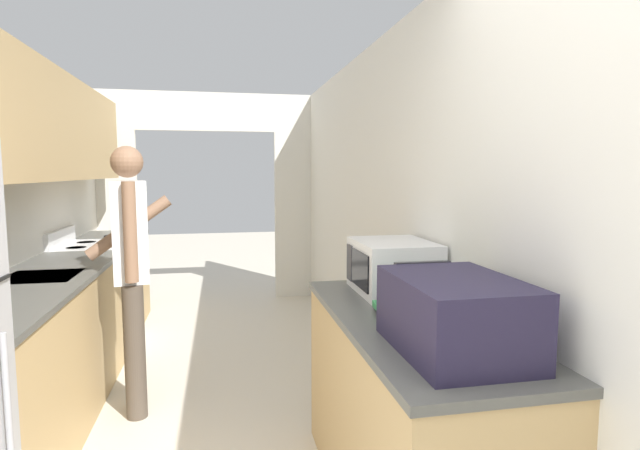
% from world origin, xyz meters
% --- Properties ---
extents(wall_right, '(0.06, 7.53, 2.50)m').
position_xyz_m(wall_right, '(1.29, 1.96, 1.25)').
color(wall_right, silver).
rests_on(wall_right, ground_plane).
extents(wall_far_with_doorway, '(2.91, 0.06, 2.50)m').
position_xyz_m(wall_far_with_doorway, '(0.00, 5.16, 1.44)').
color(wall_far_with_doorway, silver).
rests_on(wall_far_with_doorway, ground_plane).
extents(counter_left, '(0.62, 3.89, 0.93)m').
position_xyz_m(counter_left, '(-0.96, 2.65, 0.46)').
color(counter_left, tan).
rests_on(counter_left, ground_plane).
extents(counter_right, '(0.62, 1.60, 0.93)m').
position_xyz_m(counter_right, '(0.96, 1.04, 0.46)').
color(counter_right, tan).
rests_on(counter_right, ground_plane).
extents(range_oven, '(0.66, 0.76, 1.07)m').
position_xyz_m(range_oven, '(-0.95, 3.71, 0.47)').
color(range_oven, white).
rests_on(range_oven, ground_plane).
extents(person, '(0.56, 0.42, 1.73)m').
position_xyz_m(person, '(-0.42, 2.33, 0.94)').
color(person, '#4C4238').
rests_on(person, ground_plane).
extents(suitcase, '(0.40, 0.60, 0.27)m').
position_xyz_m(suitcase, '(0.96, 0.62, 1.06)').
color(suitcase, '#231E38').
rests_on(suitcase, counter_right).
extents(microwave, '(0.39, 0.49, 0.28)m').
position_xyz_m(microwave, '(1.04, 1.51, 1.06)').
color(microwave, white).
rests_on(microwave, counter_right).
extents(book_stack, '(0.22, 0.31, 0.05)m').
position_xyz_m(book_stack, '(0.92, 1.07, 0.95)').
color(book_stack, black).
rests_on(book_stack, counter_right).
extents(knife, '(0.08, 0.34, 0.02)m').
position_xyz_m(knife, '(-0.96, 4.28, 0.93)').
color(knife, '#B7B7BC').
rests_on(knife, counter_left).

